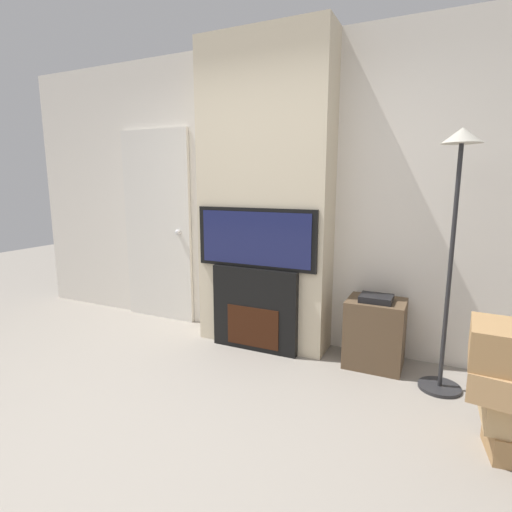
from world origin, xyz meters
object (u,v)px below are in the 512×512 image
at_px(fireplace, 256,309).
at_px(television, 256,238).
at_px(media_stand, 375,332).
at_px(floor_lamp, 455,213).

xyz_separation_m(fireplace, television, (0.00, -0.00, 0.63)).
xyz_separation_m(fireplace, media_stand, (1.01, 0.11, -0.09)).
bearing_deg(floor_lamp, television, 176.95).
height_order(floor_lamp, media_stand, floor_lamp).
bearing_deg(floor_lamp, media_stand, 159.35).
xyz_separation_m(fireplace, floor_lamp, (1.51, -0.08, 0.90)).
relative_size(television, floor_lamp, 0.60).
bearing_deg(media_stand, television, -173.95).
distance_m(floor_lamp, media_stand, 1.12).
relative_size(floor_lamp, media_stand, 3.03).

